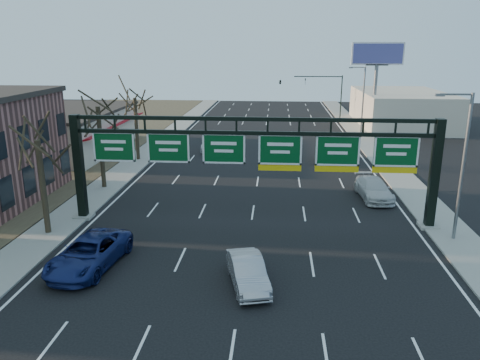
# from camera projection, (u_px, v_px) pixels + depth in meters

# --- Properties ---
(ground) EXTENTS (160.00, 160.00, 0.00)m
(ground) POSITION_uv_depth(u_px,v_px,m) (243.00, 279.00, 24.07)
(ground) COLOR black
(ground) RESTS_ON ground
(sidewalk_left) EXTENTS (3.00, 120.00, 0.12)m
(sidewalk_left) POSITION_uv_depth(u_px,v_px,m) (123.00, 172.00, 44.18)
(sidewalk_left) COLOR gray
(sidewalk_left) RESTS_ON ground
(sidewalk_right) EXTENTS (3.00, 120.00, 0.12)m
(sidewalk_right) POSITION_uv_depth(u_px,v_px,m) (400.00, 178.00, 42.25)
(sidewalk_right) COLOR gray
(sidewalk_right) RESTS_ON ground
(dirt_strip_left) EXTENTS (21.00, 120.00, 0.06)m
(dirt_strip_left) POSITION_uv_depth(u_px,v_px,m) (0.00, 170.00, 45.11)
(dirt_strip_left) COLOR #473D2B
(dirt_strip_left) RESTS_ON ground
(lane_markings) EXTENTS (21.60, 120.00, 0.01)m
(lane_markings) POSITION_uv_depth(u_px,v_px,m) (258.00, 175.00, 43.23)
(lane_markings) COLOR white
(lane_markings) RESTS_ON ground
(sign_gantry) EXTENTS (24.60, 1.20, 7.20)m
(sign_gantry) POSITION_uv_depth(u_px,v_px,m) (254.00, 156.00, 30.44)
(sign_gantry) COLOR black
(sign_gantry) RESTS_ON ground
(cream_strip) EXTENTS (10.90, 18.40, 4.70)m
(cream_strip) POSITION_uv_depth(u_px,v_px,m) (72.00, 130.00, 52.82)
(cream_strip) COLOR beige
(cream_strip) RESTS_ON ground
(building_right_distant) EXTENTS (12.00, 20.00, 5.00)m
(building_right_distant) POSITION_uv_depth(u_px,v_px,m) (401.00, 108.00, 69.76)
(building_right_distant) COLOR beige
(building_right_distant) RESTS_ON ground
(tree_gantry) EXTENTS (3.60, 3.60, 8.48)m
(tree_gantry) POSITION_uv_depth(u_px,v_px,m) (35.00, 123.00, 27.85)
(tree_gantry) COLOR #30281A
(tree_gantry) RESTS_ON sidewalk_left
(tree_mid) EXTENTS (3.60, 3.60, 9.24)m
(tree_mid) POSITION_uv_depth(u_px,v_px,m) (97.00, 94.00, 37.23)
(tree_mid) COLOR #30281A
(tree_mid) RESTS_ON sidewalk_left
(tree_far) EXTENTS (3.60, 3.60, 8.86)m
(tree_far) POSITION_uv_depth(u_px,v_px,m) (134.00, 88.00, 46.91)
(tree_far) COLOR #30281A
(tree_far) RESTS_ON sidewalk_left
(streetlight_near) EXTENTS (2.15, 0.22, 9.00)m
(streetlight_near) POSITION_uv_depth(u_px,v_px,m) (462.00, 160.00, 27.47)
(streetlight_near) COLOR slate
(streetlight_near) RESTS_ON sidewalk_right
(streetlight_far) EXTENTS (2.15, 0.22, 9.00)m
(streetlight_far) POSITION_uv_depth(u_px,v_px,m) (362.00, 98.00, 60.04)
(streetlight_far) COLOR slate
(streetlight_far) RESTS_ON sidewalk_right
(billboard_right) EXTENTS (7.00, 0.50, 12.00)m
(billboard_right) POSITION_uv_depth(u_px,v_px,m) (377.00, 64.00, 63.51)
(billboard_right) COLOR slate
(billboard_right) RESTS_ON ground
(traffic_signal_mast) EXTENTS (10.16, 0.54, 7.00)m
(traffic_signal_mast) POSITION_uv_depth(u_px,v_px,m) (303.00, 85.00, 74.80)
(traffic_signal_mast) COLOR black
(traffic_signal_mast) RESTS_ON ground
(car_blue_suv) EXTENTS (3.49, 6.25, 1.65)m
(car_blue_suv) POSITION_uv_depth(u_px,v_px,m) (89.00, 253.00, 25.10)
(car_blue_suv) COLOR navy
(car_blue_suv) RESTS_ON ground
(car_silver_sedan) EXTENTS (2.61, 4.70, 1.47)m
(car_silver_sedan) POSITION_uv_depth(u_px,v_px,m) (248.00, 272.00, 23.22)
(car_silver_sedan) COLOR #A1A1A5
(car_silver_sedan) RESTS_ON ground
(car_white_wagon) EXTENTS (2.61, 5.49, 1.54)m
(car_white_wagon) POSITION_uv_depth(u_px,v_px,m) (374.00, 189.00, 36.53)
(car_white_wagon) COLOR silver
(car_white_wagon) RESTS_ON ground
(car_grey_far) EXTENTS (2.56, 5.11, 1.67)m
(car_grey_far) POSITION_uv_depth(u_px,v_px,m) (327.00, 154.00, 48.06)
(car_grey_far) COLOR #434748
(car_grey_far) RESTS_ON ground
(car_silver_distant) EXTENTS (2.27, 4.69, 1.48)m
(car_silver_distant) POSITION_uv_depth(u_px,v_px,m) (213.00, 145.00, 52.90)
(car_silver_distant) COLOR #B6B7BB
(car_silver_distant) RESTS_ON ground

